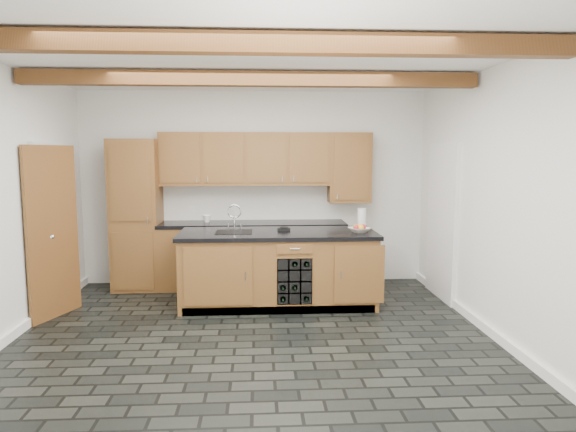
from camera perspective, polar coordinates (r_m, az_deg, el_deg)
The scene contains 10 objects.
ground at distance 5.40m, azimuth -3.84°, elevation -13.70°, with size 5.00×5.00×0.00m, color black.
room_shell at distance 5.60m, azimuth -4.79°, elevation 3.06°, with size 5.01×5.00×5.00m.
back_cabinetry at distance 7.36m, azimuth -6.66°, elevation -0.30°, with size 3.65×0.62×2.20m.
island at distance 6.51m, azimuth -1.05°, elevation -5.83°, with size 2.48×0.96×0.93m.
faucet at distance 6.47m, azimuth -6.02°, elevation -1.44°, with size 0.45×0.40×0.34m.
kitchen_scale at distance 6.52m, azimuth -0.46°, elevation -1.44°, with size 0.16×0.10×0.05m.
fruit_bowl at distance 6.44m, azimuth 7.91°, elevation -1.54°, with size 0.26×0.26×0.06m, color beige.
fruit_cluster at distance 6.43m, azimuth 7.92°, elevation -1.24°, with size 0.16×0.17×0.07m.
paper_towel at distance 6.84m, azimuth 8.19°, elevation -0.23°, with size 0.11×0.11×0.25m, color white.
mug at distance 7.39m, azimuth -9.01°, elevation -0.29°, with size 0.11×0.11×0.11m, color white.
Camera 1 is at (0.06, -5.06, 1.91)m, focal length 32.00 mm.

